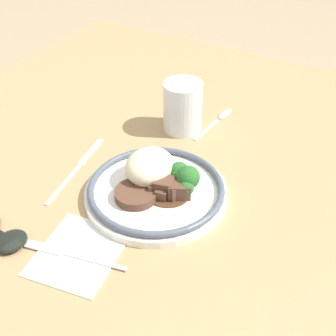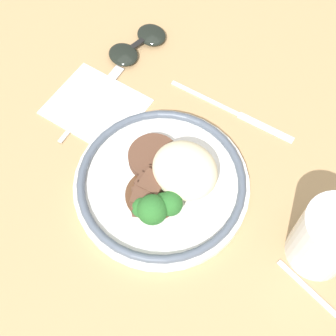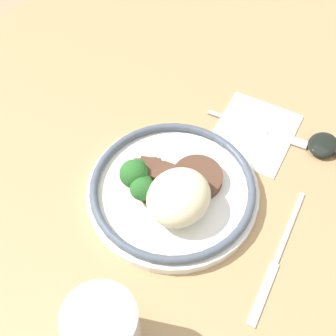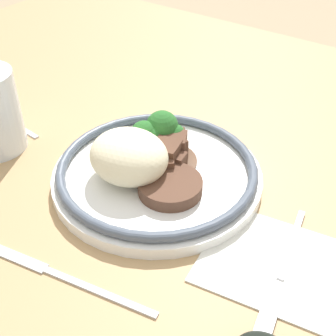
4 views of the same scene
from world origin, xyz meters
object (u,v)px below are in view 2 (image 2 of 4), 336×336
Objects in this scene: plate at (165,182)px; juice_glass at (325,240)px; sunglasses at (138,45)px; fork at (97,96)px; knife at (235,113)px.

juice_glass is (0.22, 0.07, 0.03)m from plate.
plate is 2.20× the size of sunglasses.
fork is 0.23m from knife.
sunglasses is at bearing -0.51° from fork.
plate is at bearing -33.56° from sunglasses.
sunglasses is (-0.21, -0.00, 0.01)m from knife.
sunglasses reaches higher than knife.
fork is 1.47× the size of sunglasses.
knife is at bearing 154.03° from juice_glass.
fork is (-0.19, 0.05, -0.02)m from plate.
juice_glass is 0.64× the size of fork.
juice_glass reaches higher than knife.
fork is at bearing -74.29° from sunglasses.
fork is 0.79× the size of knife.
fork is at bearing 165.37° from plate.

